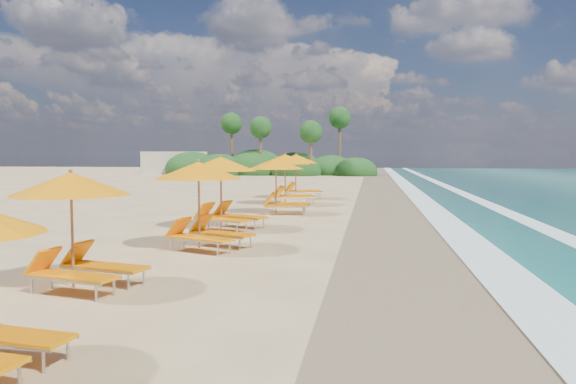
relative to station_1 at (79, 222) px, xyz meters
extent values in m
plane|color=#CEB679|center=(2.51, 8.96, -1.24)|extent=(160.00, 160.00, 0.00)
cube|color=olive|center=(6.51, 8.96, -1.24)|extent=(4.00, 160.00, 0.01)
cube|color=white|center=(8.01, 8.96, -1.21)|extent=(1.20, 160.00, 0.01)
cube|color=white|center=(11.01, 8.96, -1.22)|extent=(0.80, 160.00, 0.01)
cylinder|color=olive|center=(-0.17, 0.04, -0.18)|extent=(0.05, 0.05, 2.12)
cone|color=orange|center=(-0.17, 0.04, 0.70)|extent=(2.60, 2.60, 0.43)
sphere|color=olive|center=(-0.17, 0.04, 0.94)|extent=(0.08, 0.08, 0.08)
cylinder|color=olive|center=(0.83, 4.48, -0.11)|extent=(0.06, 0.06, 2.26)
cone|color=orange|center=(0.83, 4.48, 0.82)|extent=(3.02, 3.02, 0.45)
sphere|color=olive|center=(0.83, 4.48, 1.07)|extent=(0.08, 0.08, 0.08)
cylinder|color=olive|center=(0.35, 8.31, -0.06)|extent=(0.06, 0.06, 2.37)
cone|color=orange|center=(0.35, 8.31, 0.92)|extent=(3.19, 3.19, 0.48)
sphere|color=olive|center=(0.35, 8.31, 1.19)|extent=(0.08, 0.08, 0.08)
cylinder|color=olive|center=(1.37, 13.09, -0.10)|extent=(0.06, 0.06, 2.29)
cone|color=orange|center=(1.37, 13.09, 0.85)|extent=(2.76, 2.76, 0.46)
sphere|color=olive|center=(1.37, 13.09, 1.10)|extent=(0.08, 0.08, 0.08)
cylinder|color=olive|center=(1.10, 17.22, -0.02)|extent=(0.06, 0.06, 2.44)
cone|color=orange|center=(1.10, 17.22, 0.99)|extent=(3.19, 3.19, 0.49)
sphere|color=olive|center=(1.10, 17.22, 1.27)|extent=(0.09, 0.09, 0.09)
cylinder|color=olive|center=(1.12, 20.95, -0.03)|extent=(0.06, 0.06, 2.43)
cone|color=orange|center=(1.12, 20.95, 0.98)|extent=(3.12, 3.12, 0.49)
sphere|color=olive|center=(1.12, 20.95, 1.25)|extent=(0.09, 0.09, 0.09)
ellipsoid|color=#163D14|center=(-3.49, 53.96, -0.62)|extent=(6.40, 6.40, 4.16)
ellipsoid|color=#163D14|center=(-8.49, 54.96, -0.54)|extent=(7.20, 7.20, 4.68)
ellipsoid|color=#163D14|center=(-12.49, 52.96, -0.66)|extent=(6.00, 6.00, 3.90)
ellipsoid|color=#163D14|center=(0.51, 55.96, -0.70)|extent=(5.60, 5.60, 3.64)
ellipsoid|color=#163D14|center=(-16.49, 54.96, -0.60)|extent=(6.60, 6.60, 4.29)
ellipsoid|color=#163D14|center=(3.51, 53.96, -0.76)|extent=(5.00, 5.00, 3.25)
cylinder|color=brown|center=(-1.49, 51.96, 1.26)|extent=(0.36, 0.36, 5.00)
sphere|color=#163D14|center=(-1.49, 51.96, 3.76)|extent=(2.60, 2.60, 2.60)
cylinder|color=brown|center=(-7.49, 52.96, 1.56)|extent=(0.36, 0.36, 5.60)
sphere|color=#163D14|center=(-7.49, 52.96, 4.36)|extent=(2.60, 2.60, 2.60)
cylinder|color=brown|center=(-11.49, 54.96, 1.86)|extent=(0.36, 0.36, 6.20)
sphere|color=#163D14|center=(-11.49, 54.96, 4.96)|extent=(2.60, 2.60, 2.60)
cylinder|color=brown|center=(1.51, 55.96, 2.16)|extent=(0.36, 0.36, 6.80)
sphere|color=#163D14|center=(1.51, 55.96, 5.56)|extent=(2.60, 2.60, 2.60)
cube|color=beige|center=(-19.49, 56.96, 0.16)|extent=(7.00, 5.00, 2.80)
camera|label=1|loc=(5.31, -9.23, 1.24)|focal=33.88mm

